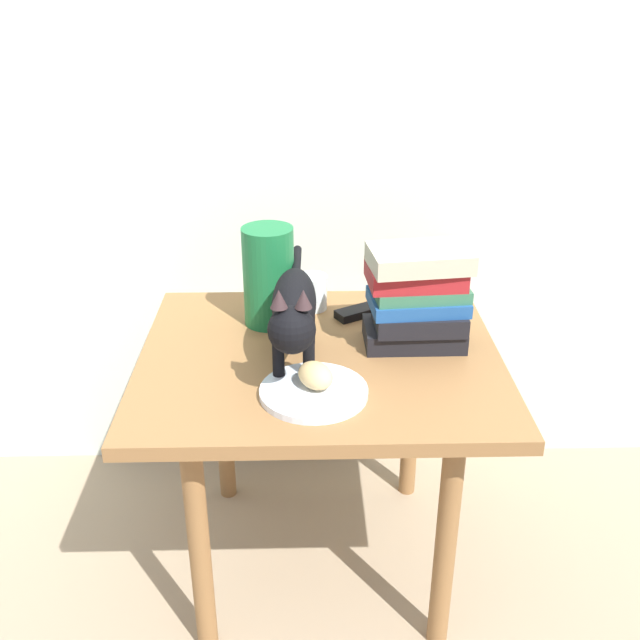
{
  "coord_description": "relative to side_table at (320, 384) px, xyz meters",
  "views": [
    {
      "loc": [
        -0.03,
        -1.36,
        1.32
      ],
      "look_at": [
        0.0,
        0.0,
        0.66
      ],
      "focal_mm": 40.69,
      "sensor_mm": 36.0,
      "label": 1
    }
  ],
  "objects": [
    {
      "name": "side_table",
      "position": [
        0.0,
        0.0,
        0.0
      ],
      "size": [
        0.77,
        0.66,
        0.58
      ],
      "color": "olive",
      "rests_on": "ground"
    },
    {
      "name": "green_vase",
      "position": [
        -0.11,
        0.16,
        0.19
      ],
      "size": [
        0.12,
        0.12,
        0.23
      ],
      "primitive_type": "cylinder",
      "color": "#196B38",
      "rests_on": "side_table"
    },
    {
      "name": "tv_remote",
      "position": [
        0.11,
        0.19,
        0.09
      ],
      "size": [
        0.15,
        0.11,
        0.02
      ],
      "primitive_type": "cube",
      "rotation": [
        0.0,
        0.0,
        0.52
      ],
      "color": "black",
      "rests_on": "side_table"
    },
    {
      "name": "ground_plane",
      "position": [
        0.0,
        0.0,
        -0.5
      ],
      "size": [
        6.0,
        6.0,
        0.0
      ],
      "primitive_type": "plane",
      "color": "gray"
    },
    {
      "name": "bread_roll",
      "position": [
        -0.01,
        -0.16,
        0.12
      ],
      "size": [
        0.09,
        0.1,
        0.05
      ],
      "primitive_type": "ellipsoid",
      "rotation": [
        0.0,
        0.0,
        2.16
      ],
      "color": "#E0BC7A",
      "rests_on": "plate"
    },
    {
      "name": "candle_jar",
      "position": [
        -0.01,
        0.23,
        0.11
      ],
      "size": [
        0.07,
        0.07,
        0.08
      ],
      "color": "silver",
      "rests_on": "side_table"
    },
    {
      "name": "plate",
      "position": [
        -0.02,
        -0.17,
        0.08
      ],
      "size": [
        0.21,
        0.21,
        0.01
      ],
      "primitive_type": "cylinder",
      "color": "silver",
      "rests_on": "side_table"
    },
    {
      "name": "book_stack",
      "position": [
        0.21,
        0.04,
        0.19
      ],
      "size": [
        0.22,
        0.16,
        0.22
      ],
      "color": "black",
      "rests_on": "side_table"
    },
    {
      "name": "back_panel",
      "position": [
        0.0,
        0.45,
        0.6
      ],
      "size": [
        4.0,
        0.04,
        2.2
      ],
      "primitive_type": "cube",
      "color": "silver",
      "rests_on": "ground"
    },
    {
      "name": "cat",
      "position": [
        -0.05,
        -0.06,
        0.21
      ],
      "size": [
        0.1,
        0.48,
        0.23
      ],
      "color": "black",
      "rests_on": "side_table"
    }
  ]
}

